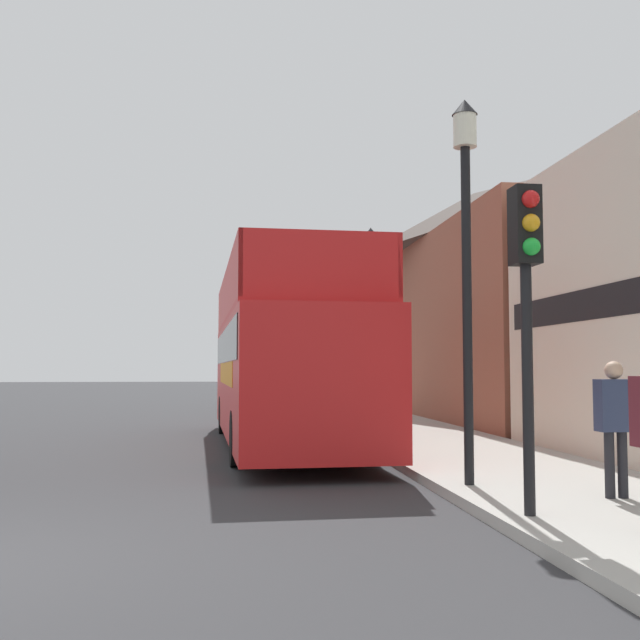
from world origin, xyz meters
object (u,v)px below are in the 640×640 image
(lamp_post_third, at_px, (328,317))
(pedestrian_second, at_px, (615,415))
(tour_bus, at_px, (283,367))
(traffic_signal, at_px, (527,272))
(lamp_post_second, at_px, (371,291))
(lamp_post_nearest, at_px, (466,220))
(parked_car_ahead_of_bus, at_px, (282,401))

(lamp_post_third, bearing_deg, pedestrian_second, -86.36)
(tour_bus, xyz_separation_m, lamp_post_third, (2.32, 10.00, 1.80))
(traffic_signal, relative_size, lamp_post_second, 0.70)
(lamp_post_nearest, height_order, lamp_post_third, lamp_post_nearest)
(lamp_post_second, height_order, lamp_post_third, lamp_post_second)
(pedestrian_second, distance_m, traffic_signal, 2.34)
(tour_bus, distance_m, pedestrian_second, 8.65)
(lamp_post_nearest, bearing_deg, tour_bus, 106.96)
(parked_car_ahead_of_bus, distance_m, lamp_post_second, 6.80)
(tour_bus, xyz_separation_m, parked_car_ahead_of_bus, (0.51, 7.51, -1.08))
(lamp_post_nearest, bearing_deg, lamp_post_third, 89.03)
(pedestrian_second, distance_m, lamp_post_second, 9.94)
(tour_bus, relative_size, parked_car_ahead_of_bus, 2.46)
(lamp_post_second, bearing_deg, lamp_post_nearest, -91.76)
(parked_car_ahead_of_bus, height_order, lamp_post_second, lamp_post_second)
(lamp_post_second, bearing_deg, parked_car_ahead_of_bus, 106.97)
(lamp_post_nearest, relative_size, lamp_post_second, 1.04)
(traffic_signal, bearing_deg, tour_bus, 102.85)
(tour_bus, bearing_deg, pedestrian_second, -68.88)
(tour_bus, xyz_separation_m, lamp_post_nearest, (2.04, -6.69, 1.99))
(lamp_post_nearest, xyz_separation_m, lamp_post_second, (0.26, 8.34, -0.12))
(parked_car_ahead_of_bus, height_order, lamp_post_third, lamp_post_third)
(tour_bus, relative_size, lamp_post_nearest, 2.14)
(tour_bus, bearing_deg, lamp_post_nearest, -75.59)
(parked_car_ahead_of_bus, bearing_deg, pedestrian_second, -80.85)
(lamp_post_nearest, bearing_deg, parked_car_ahead_of_bus, 96.15)
(pedestrian_second, height_order, lamp_post_nearest, lamp_post_nearest)
(tour_bus, xyz_separation_m, lamp_post_second, (2.30, 1.65, 1.87))
(parked_car_ahead_of_bus, xyz_separation_m, lamp_post_second, (1.79, -5.86, 2.95))
(pedestrian_second, height_order, lamp_post_second, lamp_post_second)
(traffic_signal, bearing_deg, lamp_post_nearest, 89.24)
(pedestrian_second, relative_size, lamp_post_third, 0.33)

